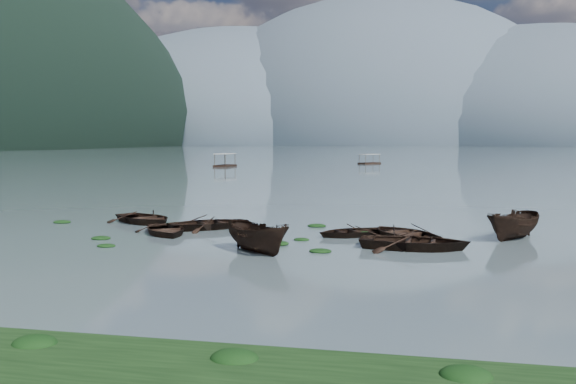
% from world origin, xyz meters
% --- Properties ---
extents(ground_plane, '(2400.00, 2400.00, 0.00)m').
position_xyz_m(ground_plane, '(0.00, 0.00, 0.00)').
color(ground_plane, slate).
extents(haze_mtn_a, '(520.00, 520.00, 280.00)m').
position_xyz_m(haze_mtn_a, '(-260.00, 900.00, 0.00)').
color(haze_mtn_a, '#475666').
rests_on(haze_mtn_a, ground).
extents(haze_mtn_b, '(520.00, 520.00, 340.00)m').
position_xyz_m(haze_mtn_b, '(-60.00, 900.00, 0.00)').
color(haze_mtn_b, '#475666').
rests_on(haze_mtn_b, ground).
extents(haze_mtn_c, '(520.00, 520.00, 260.00)m').
position_xyz_m(haze_mtn_c, '(140.00, 900.00, 0.00)').
color(haze_mtn_c, '#475666').
rests_on(haze_mtn_c, ground).
extents(rowboat_0, '(4.81, 5.13, 0.86)m').
position_xyz_m(rowboat_0, '(-5.68, 6.83, 0.00)').
color(rowboat_0, black).
rests_on(rowboat_0, ground).
extents(rowboat_1, '(5.73, 5.58, 0.97)m').
position_xyz_m(rowboat_1, '(-4.12, 9.54, 0.00)').
color(rowboat_1, black).
rests_on(rowboat_1, ground).
extents(rowboat_2, '(4.31, 4.22, 1.69)m').
position_xyz_m(rowboat_2, '(0.70, 2.44, 0.00)').
color(rowboat_2, black).
rests_on(rowboat_2, ground).
extents(rowboat_3, '(5.36, 5.62, 0.95)m').
position_xyz_m(rowboat_3, '(6.99, 8.11, 0.00)').
color(rowboat_3, black).
rests_on(rowboat_3, ground).
extents(rowboat_4, '(5.27, 3.88, 1.05)m').
position_xyz_m(rowboat_4, '(7.62, 4.87, 0.00)').
color(rowboat_4, black).
rests_on(rowboat_4, ground).
extents(rowboat_5, '(3.79, 4.62, 1.71)m').
position_xyz_m(rowboat_5, '(12.56, 9.05, 0.00)').
color(rowboat_5, black).
rests_on(rowboat_5, ground).
extents(rowboat_6, '(5.95, 5.57, 1.00)m').
position_xyz_m(rowboat_6, '(-8.83, 11.01, 0.00)').
color(rowboat_6, black).
rests_on(rowboat_6, ground).
extents(rowboat_7, '(4.83, 4.56, 0.81)m').
position_xyz_m(rowboat_7, '(4.29, 8.40, 0.00)').
color(rowboat_7, black).
rests_on(rowboat_7, ground).
extents(weed_clump_0, '(1.02, 0.84, 0.22)m').
position_xyz_m(weed_clump_0, '(-8.25, 4.51, 0.00)').
color(weed_clump_0, black).
rests_on(weed_clump_0, ground).
extents(weed_clump_1, '(0.91, 0.73, 0.20)m').
position_xyz_m(weed_clump_1, '(-6.83, 2.41, 0.00)').
color(weed_clump_1, black).
rests_on(weed_clump_1, ground).
extents(weed_clump_2, '(1.22, 0.98, 0.27)m').
position_xyz_m(weed_clump_2, '(1.02, 4.67, 0.00)').
color(weed_clump_2, black).
rests_on(weed_clump_2, ground).
extents(weed_clump_3, '(0.80, 0.68, 0.18)m').
position_xyz_m(weed_clump_3, '(1.93, 6.39, 0.00)').
color(weed_clump_3, black).
rests_on(weed_clump_3, ground).
extents(weed_clump_4, '(1.04, 0.82, 0.21)m').
position_xyz_m(weed_clump_4, '(3.44, 3.12, 0.00)').
color(weed_clump_4, black).
rests_on(weed_clump_4, ground).
extents(weed_clump_5, '(1.10, 0.89, 0.23)m').
position_xyz_m(weed_clump_5, '(-13.87, 10.03, 0.00)').
color(weed_clump_5, black).
rests_on(weed_clump_5, ground).
extents(weed_clump_6, '(1.10, 0.92, 0.23)m').
position_xyz_m(weed_clump_6, '(1.81, 11.67, 0.00)').
color(weed_clump_6, black).
rests_on(weed_clump_6, ground).
extents(weed_clump_7, '(0.97, 0.78, 0.21)m').
position_xyz_m(weed_clump_7, '(4.90, 9.11, 0.00)').
color(weed_clump_7, black).
rests_on(weed_clump_7, ground).
extents(pontoon_left, '(3.00, 6.65, 2.51)m').
position_xyz_m(pontoon_left, '(-31.16, 96.25, 0.00)').
color(pontoon_left, black).
rests_on(pontoon_left, ground).
extents(pontoon_centre, '(4.98, 5.77, 2.09)m').
position_xyz_m(pontoon_centre, '(-4.55, 118.29, 0.00)').
color(pontoon_centre, black).
rests_on(pontoon_centre, ground).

